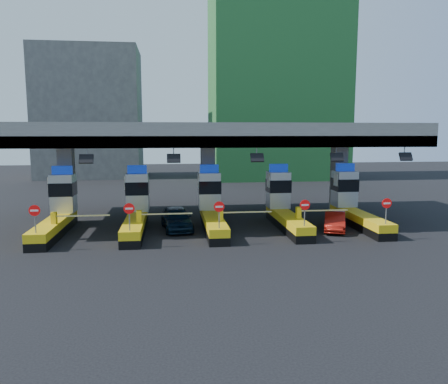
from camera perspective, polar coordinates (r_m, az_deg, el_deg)
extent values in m
plane|color=black|center=(29.60, -1.61, -4.71)|extent=(120.00, 120.00, 0.00)
cube|color=slate|center=(31.88, -2.16, 7.52)|extent=(28.00, 12.00, 1.50)
cube|color=#4C4C49|center=(26.21, -1.11, 6.57)|extent=(28.00, 0.60, 0.70)
cube|color=slate|center=(32.82, -19.80, 0.94)|extent=(1.00, 1.00, 5.50)
cube|color=slate|center=(32.09, -2.13, 1.25)|extent=(1.00, 1.00, 5.50)
cube|color=slate|center=(34.39, 14.72, 1.45)|extent=(1.00, 1.00, 5.50)
cylinder|color=slate|center=(26.55, -17.50, 4.92)|extent=(0.06, 0.06, 0.50)
cube|color=black|center=(26.37, -17.54, 4.14)|extent=(0.80, 0.38, 0.54)
cylinder|color=slate|center=(26.10, -6.60, 5.19)|extent=(0.06, 0.06, 0.50)
cube|color=black|center=(25.92, -6.59, 4.40)|extent=(0.80, 0.38, 0.54)
cylinder|color=slate|center=(26.60, 4.28, 5.27)|extent=(0.06, 0.06, 0.50)
cube|color=black|center=(26.42, 4.36, 4.49)|extent=(0.80, 0.38, 0.54)
cylinder|color=slate|center=(28.00, 14.41, 5.18)|extent=(0.06, 0.06, 0.50)
cube|color=black|center=(27.83, 14.54, 4.44)|extent=(0.80, 0.38, 0.54)
cylinder|color=slate|center=(29.92, 22.50, 4.98)|extent=(0.06, 0.06, 0.50)
cube|color=black|center=(29.77, 22.65, 4.29)|extent=(0.80, 0.38, 0.54)
cube|color=black|center=(29.39, -21.30, -4.85)|extent=(1.20, 8.00, 0.50)
cube|color=#E5B70C|center=(29.29, -21.35, -3.89)|extent=(1.20, 8.00, 0.50)
cube|color=#9EA3A8|center=(31.72, -20.24, -0.13)|extent=(1.50, 1.50, 2.60)
cube|color=black|center=(31.66, -20.28, 0.40)|extent=(1.56, 1.56, 0.90)
cube|color=#0C2DBF|center=(31.55, -20.38, 2.71)|extent=(1.30, 0.35, 0.55)
cube|color=white|center=(31.54, -21.84, 1.03)|extent=(0.06, 0.70, 0.90)
cylinder|color=slate|center=(25.72, -23.43, -3.54)|extent=(0.07, 0.07, 1.30)
cylinder|color=red|center=(25.58, -23.52, -2.23)|extent=(0.60, 0.04, 0.60)
cube|color=white|center=(25.56, -23.54, -2.24)|extent=(0.42, 0.02, 0.10)
cube|color=#E5B70C|center=(27.95, -21.32, -3.18)|extent=(0.30, 0.35, 0.70)
cube|color=white|center=(27.56, -18.00, -2.96)|extent=(3.20, 0.08, 0.08)
cube|color=black|center=(28.55, -11.50, -4.82)|extent=(1.20, 8.00, 0.50)
cube|color=#E5B70C|center=(28.45, -11.53, -3.84)|extent=(1.20, 8.00, 0.50)
cube|color=#9EA3A8|center=(30.94, -11.20, 0.02)|extent=(1.50, 1.50, 2.60)
cube|color=black|center=(30.88, -11.22, 0.57)|extent=(1.56, 1.56, 0.90)
cube|color=#0C2DBF|center=(30.77, -11.28, 2.94)|extent=(1.30, 0.35, 0.55)
cube|color=white|center=(30.63, -12.77, 1.22)|extent=(0.06, 0.70, 0.90)
cylinder|color=slate|center=(24.75, -12.25, -3.48)|extent=(0.07, 0.07, 1.30)
cylinder|color=red|center=(24.62, -12.29, -2.13)|extent=(0.60, 0.04, 0.60)
cube|color=white|center=(24.59, -12.30, -2.14)|extent=(0.42, 0.02, 0.10)
cube|color=#E5B70C|center=(27.13, -11.03, -3.10)|extent=(0.30, 0.35, 0.70)
cube|color=white|center=(27.04, -7.54, -2.85)|extent=(3.20, 0.08, 0.08)
cube|color=black|center=(28.58, -1.43, -4.65)|extent=(1.20, 8.00, 0.50)
cube|color=#E5B70C|center=(28.47, -1.43, -3.67)|extent=(1.20, 8.00, 0.50)
cube|color=#9EA3A8|center=(30.96, -1.94, 0.17)|extent=(1.50, 1.50, 2.60)
cube|color=black|center=(30.90, -1.93, 0.72)|extent=(1.56, 1.56, 0.90)
cube|color=#0C2DBF|center=(30.79, -1.95, 3.09)|extent=(1.30, 0.35, 0.55)
cube|color=white|center=(30.52, -3.39, 1.38)|extent=(0.06, 0.70, 0.90)
cylinder|color=slate|center=(24.78, -0.64, -3.29)|extent=(0.07, 0.07, 1.30)
cylinder|color=red|center=(24.64, -0.64, -1.93)|extent=(0.60, 0.04, 0.60)
cube|color=white|center=(24.62, -0.63, -1.94)|extent=(0.42, 0.02, 0.10)
cube|color=#E5B70C|center=(27.22, -0.46, -2.92)|extent=(0.30, 0.35, 0.70)
cube|color=white|center=(27.43, 2.97, -2.63)|extent=(3.20, 0.08, 0.08)
cube|color=black|center=(29.46, 8.33, -4.35)|extent=(1.20, 8.00, 0.50)
cube|color=#E5B70C|center=(29.36, 8.35, -3.40)|extent=(1.20, 8.00, 0.50)
cube|color=#9EA3A8|center=(31.78, 7.08, 0.32)|extent=(1.50, 1.50, 2.60)
cube|color=black|center=(31.73, 7.10, 0.85)|extent=(1.56, 1.56, 0.90)
cube|color=#0C2DBF|center=(31.62, 7.13, 3.16)|extent=(1.30, 0.35, 0.55)
cube|color=white|center=(31.22, 5.81, 1.50)|extent=(0.06, 0.70, 0.90)
cylinder|color=slate|center=(25.80, 10.48, -2.98)|extent=(0.07, 0.07, 1.30)
cylinder|color=red|center=(25.67, 10.53, -1.67)|extent=(0.60, 0.04, 0.60)
cube|color=white|center=(25.64, 10.55, -1.68)|extent=(0.42, 0.02, 0.10)
cube|color=#E5B70C|center=(28.21, 9.69, -2.65)|extent=(0.30, 0.35, 0.70)
cube|color=white|center=(28.70, 12.86, -2.35)|extent=(3.20, 0.08, 0.08)
cube|color=black|center=(31.14, 17.26, -3.97)|extent=(1.20, 8.00, 0.50)
cube|color=#E5B70C|center=(31.04, 17.30, -3.06)|extent=(1.20, 8.00, 0.50)
cube|color=#9EA3A8|center=(33.34, 15.45, 0.44)|extent=(1.50, 1.50, 2.60)
cube|color=black|center=(33.29, 15.48, 0.95)|extent=(1.56, 1.56, 0.90)
cube|color=#0C2DBF|center=(33.18, 15.55, 3.15)|extent=(1.30, 0.35, 0.55)
cube|color=white|center=(32.69, 14.40, 1.57)|extent=(0.06, 0.70, 0.90)
cylinder|color=slate|center=(27.70, 20.41, -2.60)|extent=(0.07, 0.07, 1.30)
cylinder|color=red|center=(27.57, 20.50, -1.39)|extent=(0.60, 0.04, 0.60)
cube|color=white|center=(27.55, 20.53, -1.40)|extent=(0.42, 0.02, 0.10)
cube|color=#E5B70C|center=(30.01, 18.89, -2.33)|extent=(0.30, 0.35, 0.70)
cube|color=white|center=(30.75, 21.67, -2.04)|extent=(3.20, 0.08, 0.08)
cube|color=#1E5926|center=(62.96, 6.83, 14.72)|extent=(18.00, 12.00, 28.00)
cube|color=#4C4C49|center=(65.81, -17.08, 9.76)|extent=(14.00, 10.00, 18.00)
imported|color=black|center=(29.14, -6.20, -3.43)|extent=(2.32, 4.64, 1.52)
imported|color=maroon|center=(29.64, 14.28, -3.74)|extent=(2.52, 3.90, 1.22)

